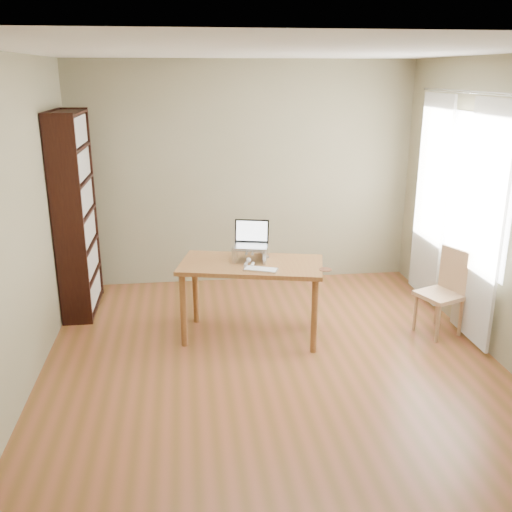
{
  "coord_description": "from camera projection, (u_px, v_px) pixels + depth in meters",
  "views": [
    {
      "loc": [
        -0.72,
        -4.39,
        2.45
      ],
      "look_at": [
        -0.07,
        0.61,
        0.82
      ],
      "focal_mm": 40.0,
      "sensor_mm": 36.0,
      "label": 1
    }
  ],
  "objects": [
    {
      "name": "chair",
      "position": [
        447.0,
        290.0,
        5.5
      ],
      "size": [
        0.49,
        0.48,
        0.84
      ],
      "rotation": [
        0.0,
        0.0,
        0.37
      ],
      "color": "tan",
      "rests_on": "ground"
    },
    {
      "name": "room",
      "position": [
        278.0,
        222.0,
        4.6
      ],
      "size": [
        4.04,
        4.54,
        2.64
      ],
      "color": "brown",
      "rests_on": "ground"
    },
    {
      "name": "curtains",
      "position": [
        454.0,
        209.0,
        5.61
      ],
      "size": [
        0.03,
        1.9,
        2.25
      ],
      "color": "white",
      "rests_on": "ground"
    },
    {
      "name": "desk",
      "position": [
        251.0,
        273.0,
        5.37
      ],
      "size": [
        1.44,
        0.95,
        0.75
      ],
      "rotation": [
        0.0,
        0.0,
        -0.23
      ],
      "color": "brown",
      "rests_on": "ground"
    },
    {
      "name": "coaster",
      "position": [
        325.0,
        269.0,
        5.15
      ],
      "size": [
        0.11,
        0.11,
        0.01
      ],
      "primitive_type": "cylinder",
      "color": "#56321D",
      "rests_on": "desk"
    },
    {
      "name": "laptop_stand",
      "position": [
        250.0,
        252.0,
        5.38
      ],
      "size": [
        0.32,
        0.25,
        0.13
      ],
      "rotation": [
        0.0,
        0.0,
        -0.23
      ],
      "color": "silver",
      "rests_on": "desk"
    },
    {
      "name": "cat",
      "position": [
        251.0,
        253.0,
        5.42
      ],
      "size": [
        0.24,
        0.48,
        0.15
      ],
      "rotation": [
        0.0,
        0.0,
        -0.28
      ],
      "color": "#413B33",
      "rests_on": "desk"
    },
    {
      "name": "laptop",
      "position": [
        250.0,
        239.0,
        5.4
      ],
      "size": [
        0.37,
        0.34,
        0.23
      ],
      "rotation": [
        0.0,
        0.0,
        -0.23
      ],
      "color": "silver",
      "rests_on": "laptop_stand"
    },
    {
      "name": "bookshelf",
      "position": [
        76.0,
        214.0,
        5.9
      ],
      "size": [
        0.3,
        0.9,
        2.1
      ],
      "color": "black",
      "rests_on": "ground"
    },
    {
      "name": "keyboard",
      "position": [
        261.0,
        269.0,
        5.13
      ],
      "size": [
        0.33,
        0.24,
        0.02
      ],
      "rotation": [
        0.0,
        0.0,
        -0.39
      ],
      "color": "silver",
      "rests_on": "desk"
    }
  ]
}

